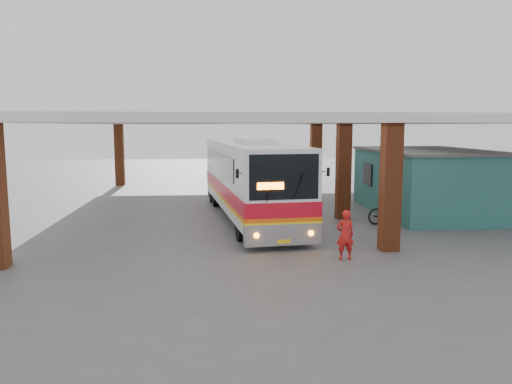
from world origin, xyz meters
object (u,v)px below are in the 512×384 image
object	(u,v)px
pedestrian	(345,235)
red_chair	(346,195)
coach_bus	(250,179)
motorcycle	(390,211)

from	to	relation	value
pedestrian	red_chair	distance (m)	12.94
coach_bus	pedestrian	world-z (taller)	coach_bus
coach_bus	motorcycle	xyz separation A→B (m)	(5.97, -1.86, -1.30)
coach_bus	motorcycle	world-z (taller)	coach_bus
coach_bus	red_chair	xyz separation A→B (m)	(5.95, 5.02, -1.52)
coach_bus	red_chair	bearing A→B (deg)	34.30
motorcycle	red_chair	size ratio (longest dim) A/B	2.93
coach_bus	red_chair	distance (m)	7.93
motorcycle	red_chair	xyz separation A→B (m)	(-0.02, 6.87, -0.22)
coach_bus	red_chair	size ratio (longest dim) A/B	18.14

